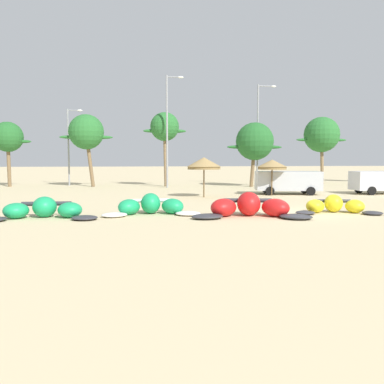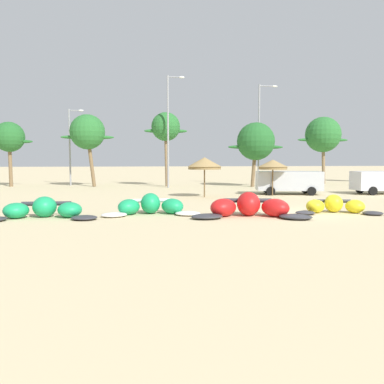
{
  "view_description": "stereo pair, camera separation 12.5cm",
  "coord_description": "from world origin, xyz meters",
  "px_view_note": "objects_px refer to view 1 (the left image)",
  "views": [
    {
      "loc": [
        -8.47,
        -20.26,
        2.85
      ],
      "look_at": [
        -5.4,
        2.0,
        1.0
      ],
      "focal_mm": 38.01,
      "sensor_mm": 36.0,
      "label": 1
    },
    {
      "loc": [
        -8.35,
        -20.28,
        2.85
      ],
      "look_at": [
        -5.4,
        2.0,
        1.0
      ],
      "focal_mm": 38.01,
      "sensor_mm": 36.0,
      "label": 2
    }
  ],
  "objects_px": {
    "palm_leftmost": "(8,138)",
    "parked_car_second": "(286,181)",
    "kite_far_left": "(43,210)",
    "parked_van": "(383,180)",
    "palm_left_of_gap": "(165,128)",
    "kite_center": "(335,206)",
    "lamppost_west": "(70,143)",
    "lamppost_west_center": "(168,126)",
    "palm_left": "(86,132)",
    "palm_center_left": "(255,142)",
    "beach_umbrella_middle": "(272,165)",
    "beach_umbrella_near_van": "(204,163)",
    "kite_left": "(151,206)",
    "lamppost_east_center": "(259,130)",
    "palm_center_right": "(322,135)",
    "kite_left_of_center": "(249,207)"
  },
  "relations": [
    {
      "from": "kite_far_left",
      "to": "parked_van",
      "type": "distance_m",
      "value": 26.28
    },
    {
      "from": "palm_center_left",
      "to": "beach_umbrella_near_van",
      "type": "bearing_deg",
      "value": -123.48
    },
    {
      "from": "kite_left_of_center",
      "to": "palm_leftmost",
      "type": "height_order",
      "value": "palm_leftmost"
    },
    {
      "from": "kite_left_of_center",
      "to": "parked_van",
      "type": "distance_m",
      "value": 18.03
    },
    {
      "from": "kite_far_left",
      "to": "kite_left",
      "type": "height_order",
      "value": "kite_left"
    },
    {
      "from": "palm_left",
      "to": "beach_umbrella_near_van",
      "type": "bearing_deg",
      "value": -52.45
    },
    {
      "from": "kite_far_left",
      "to": "parked_van",
      "type": "xyz_separation_m",
      "value": [
        24.21,
        10.21,
        0.7
      ]
    },
    {
      "from": "kite_left_of_center",
      "to": "palm_left_of_gap",
      "type": "height_order",
      "value": "palm_left_of_gap"
    },
    {
      "from": "palm_left",
      "to": "lamppost_west",
      "type": "xyz_separation_m",
      "value": [
        -1.96,
        2.08,
        -0.95
      ]
    },
    {
      "from": "kite_center",
      "to": "lamppost_east_center",
      "type": "distance_m",
      "value": 22.15
    },
    {
      "from": "kite_left_of_center",
      "to": "lamppost_west_center",
      "type": "distance_m",
      "value": 21.26
    },
    {
      "from": "kite_far_left",
      "to": "kite_left",
      "type": "distance_m",
      "value": 5.22
    },
    {
      "from": "beach_umbrella_middle",
      "to": "palm_center_left",
      "type": "distance_m",
      "value": 10.19
    },
    {
      "from": "palm_center_right",
      "to": "lamppost_east_center",
      "type": "distance_m",
      "value": 8.47
    },
    {
      "from": "kite_left",
      "to": "palm_left",
      "type": "relative_size",
      "value": 0.71
    },
    {
      "from": "parked_van",
      "to": "lamppost_east_center",
      "type": "bearing_deg",
      "value": 122.47
    },
    {
      "from": "lamppost_west",
      "to": "palm_center_left",
      "type": "bearing_deg",
      "value": -13.13
    },
    {
      "from": "kite_center",
      "to": "beach_umbrella_middle",
      "type": "xyz_separation_m",
      "value": [
        0.04,
        10.17,
        2.03
      ]
    },
    {
      "from": "kite_left",
      "to": "beach_umbrella_near_van",
      "type": "distance_m",
      "value": 9.88
    },
    {
      "from": "beach_umbrella_near_van",
      "to": "palm_left",
      "type": "relative_size",
      "value": 0.4
    },
    {
      "from": "kite_left",
      "to": "beach_umbrella_middle",
      "type": "distance_m",
      "value": 13.62
    },
    {
      "from": "kite_far_left",
      "to": "parked_car_second",
      "type": "relative_size",
      "value": 1.05
    },
    {
      "from": "palm_center_right",
      "to": "lamppost_west_center",
      "type": "xyz_separation_m",
      "value": [
        -17.72,
        -4.14,
        0.44
      ]
    },
    {
      "from": "kite_left",
      "to": "parked_car_second",
      "type": "height_order",
      "value": "parked_car_second"
    },
    {
      "from": "kite_center",
      "to": "palm_center_left",
      "type": "xyz_separation_m",
      "value": [
        1.56,
        20.01,
        4.19
      ]
    },
    {
      "from": "palm_leftmost",
      "to": "palm_left",
      "type": "xyz_separation_m",
      "value": [
        7.91,
        -1.23,
        0.5
      ]
    },
    {
      "from": "kite_left",
      "to": "parked_van",
      "type": "distance_m",
      "value": 21.31
    },
    {
      "from": "kite_center",
      "to": "parked_car_second",
      "type": "xyz_separation_m",
      "value": [
        1.57,
        11.1,
        0.73
      ]
    },
    {
      "from": "kite_left",
      "to": "palm_left",
      "type": "distance_m",
      "value": 22.85
    },
    {
      "from": "parked_car_second",
      "to": "lamppost_west",
      "type": "distance_m",
      "value": 23.31
    },
    {
      "from": "beach_umbrella_middle",
      "to": "lamppost_west",
      "type": "height_order",
      "value": "lamppost_west"
    },
    {
      "from": "parked_car_second",
      "to": "beach_umbrella_near_van",
      "type": "bearing_deg",
      "value": -166.87
    },
    {
      "from": "palm_center_left",
      "to": "lamppost_west",
      "type": "relative_size",
      "value": 0.81
    },
    {
      "from": "palm_left_of_gap",
      "to": "kite_center",
      "type": "bearing_deg",
      "value": -71.13
    },
    {
      "from": "lamppost_west",
      "to": "beach_umbrella_middle",
      "type": "bearing_deg",
      "value": -39.46
    },
    {
      "from": "kite_far_left",
      "to": "palm_center_left",
      "type": "xyz_separation_m",
      "value": [
        16.37,
        19.87,
        4.17
      ]
    },
    {
      "from": "lamppost_west",
      "to": "lamppost_west_center",
      "type": "height_order",
      "value": "lamppost_west_center"
    },
    {
      "from": "palm_center_right",
      "to": "kite_left",
      "type": "bearing_deg",
      "value": -131.12
    },
    {
      "from": "palm_center_left",
      "to": "palm_left",
      "type": "bearing_deg",
      "value": 172.19
    },
    {
      "from": "kite_left",
      "to": "parked_van",
      "type": "relative_size",
      "value": 1.0
    },
    {
      "from": "palm_leftmost",
      "to": "parked_car_second",
      "type": "bearing_deg",
      "value": -26.7
    },
    {
      "from": "kite_far_left",
      "to": "beach_umbrella_near_van",
      "type": "bearing_deg",
      "value": 44.8
    },
    {
      "from": "palm_left",
      "to": "palm_center_left",
      "type": "relative_size",
      "value": 1.12
    },
    {
      "from": "parked_car_second",
      "to": "palm_center_left",
      "type": "xyz_separation_m",
      "value": [
        -0.0,
        8.92,
        3.47
      ]
    },
    {
      "from": "lamppost_west",
      "to": "lamppost_west_center",
      "type": "relative_size",
      "value": 0.74
    },
    {
      "from": "lamppost_east_center",
      "to": "palm_center_right",
      "type": "bearing_deg",
      "value": 17.18
    },
    {
      "from": "beach_umbrella_middle",
      "to": "lamppost_west",
      "type": "distance_m",
      "value": 22.5
    },
    {
      "from": "palm_left_of_gap",
      "to": "lamppost_west_center",
      "type": "height_order",
      "value": "lamppost_west_center"
    },
    {
      "from": "palm_leftmost",
      "to": "palm_center_right",
      "type": "distance_m",
      "value": 33.71
    },
    {
      "from": "palm_left_of_gap",
      "to": "beach_umbrella_middle",
      "type": "bearing_deg",
      "value": -57.11
    }
  ]
}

